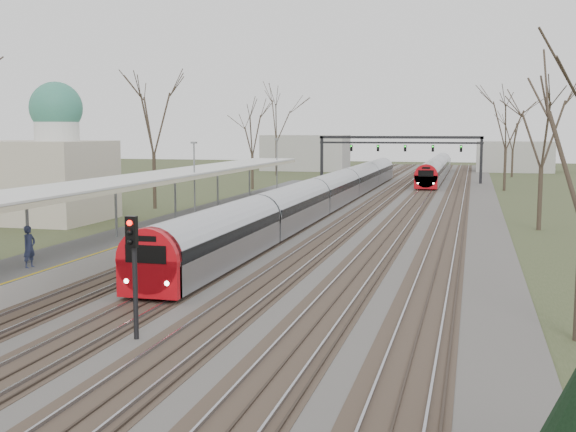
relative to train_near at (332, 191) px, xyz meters
name	(u,v)px	position (x,y,z in m)	size (l,w,h in m)	color
track_bed	(365,206)	(2.76, 1.66, -1.42)	(24.00, 160.00, 0.22)	#474442
platform	(196,221)	(-6.55, -15.84, -0.98)	(3.50, 69.00, 1.00)	#9E9B93
canopy	(168,176)	(-6.55, -20.36, 2.45)	(4.10, 50.00, 3.11)	slate
dome_building	(38,172)	(-19.21, -15.34, 2.24)	(10.00, 8.00, 10.30)	#C0B49F
signal_gantry	(400,145)	(2.79, 31.65, 3.43)	(21.00, 0.59, 6.08)	black
tree_west_far	(153,116)	(-14.50, -5.34, 6.54)	(5.50, 5.50, 11.33)	#2D231C
tree_east_far	(543,123)	(16.50, -11.34, 5.81)	(5.00, 5.00, 10.30)	#2D231C
train_near	(332,191)	(0.00, 0.00, 0.00)	(2.62, 75.21, 3.05)	#A4A6AE
train_far	(436,168)	(7.00, 41.09, 0.00)	(2.62, 45.21, 3.05)	#A4A6AE
passenger	(29,247)	(-5.90, -36.22, 0.42)	(0.66, 0.43, 1.80)	#293151
signal_post	(133,259)	(1.75, -41.92, 1.25)	(0.35, 0.45, 4.10)	black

